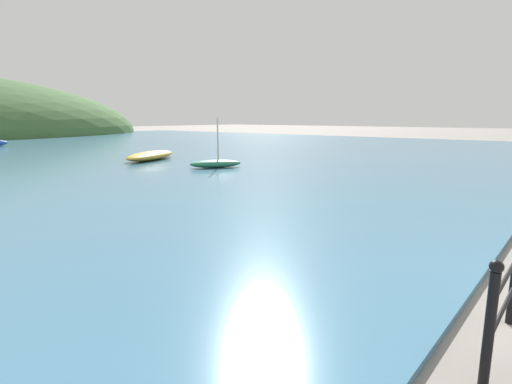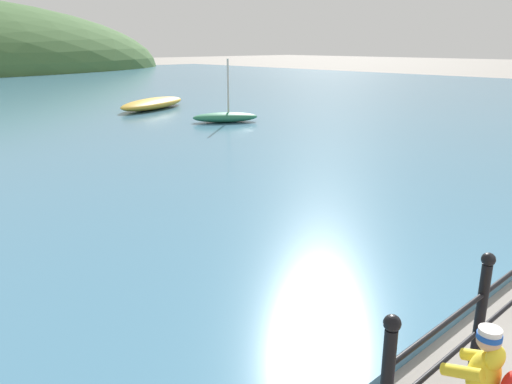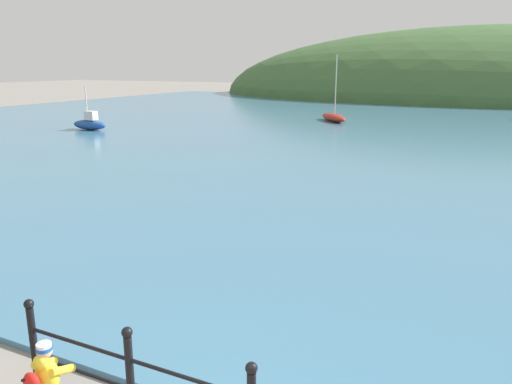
# 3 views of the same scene
# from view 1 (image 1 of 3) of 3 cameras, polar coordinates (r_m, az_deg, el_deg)

# --- Properties ---
(boat_far_left) EXTENTS (2.48, 2.00, 2.30)m
(boat_far_left) POSITION_cam_1_polar(r_m,az_deg,el_deg) (18.82, -5.78, 4.08)
(boat_far_left) COLOR #287551
(boat_far_left) RESTS_ON water
(boat_far_right) EXTENTS (4.55, 3.12, 0.48)m
(boat_far_right) POSITION_cam_1_polar(r_m,az_deg,el_deg) (23.02, -14.81, 5.07)
(boat_far_right) COLOR gold
(boat_far_right) RESTS_ON water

